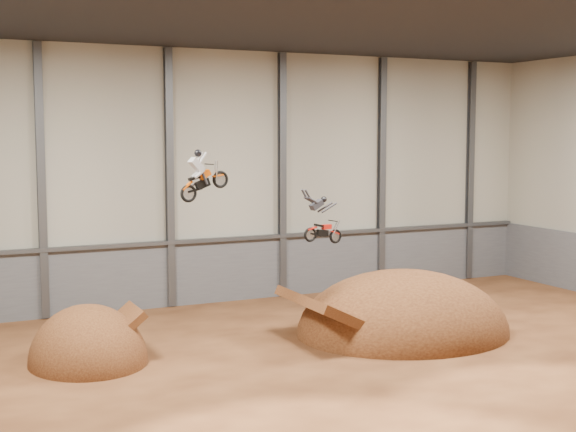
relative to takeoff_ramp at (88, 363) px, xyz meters
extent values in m
plane|color=#472513|center=(9.61, -5.91, 0.00)|extent=(40.00, 40.00, 0.00)
cube|color=#A6A393|center=(9.61, 9.09, 7.00)|extent=(40.00, 0.10, 14.00)
plane|color=black|center=(9.61, -5.91, 14.00)|extent=(40.00, 40.00, 0.00)
cube|color=#5B5D63|center=(9.61, 8.99, 1.75)|extent=(39.80, 0.18, 3.50)
cube|color=#47494F|center=(9.61, 8.84, 3.55)|extent=(39.80, 0.35, 0.20)
cube|color=#47494F|center=(-0.39, 8.89, 7.00)|extent=(0.40, 0.36, 13.90)
cube|color=#47494F|center=(6.28, 8.89, 7.00)|extent=(0.40, 0.36, 13.90)
cube|color=#47494F|center=(12.95, 8.89, 7.00)|extent=(0.40, 0.36, 13.90)
cube|color=#47494F|center=(19.61, 8.89, 7.00)|extent=(0.40, 0.36, 13.90)
cube|color=#47494F|center=(26.28, 8.89, 7.00)|extent=(0.40, 0.36, 13.90)
ellipsoid|color=#412110|center=(0.00, 0.00, 0.00)|extent=(4.81, 5.55, 4.81)
ellipsoid|color=#412110|center=(14.52, -1.35, 0.00)|extent=(10.34, 9.15, 5.96)
camera|label=1|loc=(-6.32, -32.70, 9.42)|focal=50.00mm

